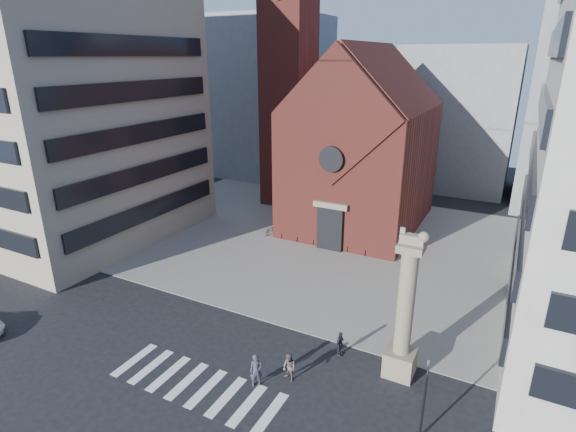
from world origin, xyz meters
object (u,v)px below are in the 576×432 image
object	(u,v)px
pedestrian_2	(340,344)
scooter_0	(271,230)
lion_column	(404,320)
pedestrian_0	(256,370)
traffic_light	(424,398)
pedestrian_1	(289,368)

from	to	relation	value
pedestrian_2	scooter_0	bearing A→B (deg)	48.32
lion_column	pedestrian_2	xyz separation A→B (m)	(-3.56, 0.00, -2.68)
pedestrian_0	lion_column	bearing A→B (deg)	-3.88
traffic_light	pedestrian_1	bearing A→B (deg)	174.69
pedestrian_2	lion_column	bearing A→B (deg)	-83.30
lion_column	scooter_0	size ratio (longest dim) A/B	5.26
traffic_light	scooter_0	size ratio (longest dim) A/B	2.61
pedestrian_0	pedestrian_1	distance (m)	1.80
lion_column	pedestrian_0	size ratio (longest dim) A/B	4.60
traffic_light	pedestrian_0	world-z (taller)	traffic_light
lion_column	traffic_light	xyz separation A→B (m)	(1.99, -4.00, -1.17)
pedestrian_1	pedestrian_2	size ratio (longest dim) A/B	1.06
pedestrian_1	traffic_light	bearing A→B (deg)	17.05
scooter_0	pedestrian_0	bearing A→B (deg)	-53.08
traffic_light	pedestrian_0	size ratio (longest dim) A/B	2.28
pedestrian_2	traffic_light	bearing A→B (deg)	-119.06
lion_column	pedestrian_1	distance (m)	6.71
traffic_light	scooter_0	distance (m)	26.37
scooter_0	pedestrian_2	bearing A→B (deg)	-39.05
lion_column	pedestrian_2	bearing A→B (deg)	180.00
pedestrian_0	scooter_0	distance (m)	21.59
pedestrian_0	pedestrian_1	bearing A→B (deg)	1.67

